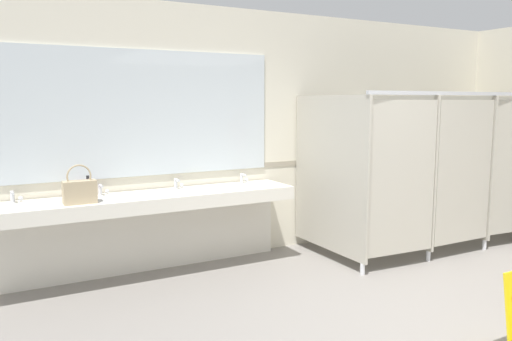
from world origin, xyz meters
name	(u,v)px	position (x,y,z in m)	size (l,w,h in m)	color
wall_back	(279,133)	(0.00, 3.05, 1.43)	(7.52, 0.12, 2.85)	beige
wall_back_tile_band	(281,164)	(0.00, 2.98, 1.05)	(7.52, 0.01, 0.06)	#9E937F
vanity_counter	(143,215)	(-1.79, 2.76, 0.65)	(3.19, 0.59, 0.99)	silver
mirror_panel	(134,114)	(-1.79, 2.97, 1.68)	(3.09, 0.02, 1.32)	silver
bathroom_stalls	(435,167)	(1.67, 2.09, 1.01)	(2.95, 1.35, 1.92)	#B2AD9E
handbag	(80,191)	(-2.45, 2.52, 0.99)	(0.29, 0.13, 0.36)	tan
soap_dispenser	(88,187)	(-2.31, 2.85, 0.96)	(0.07, 0.07, 0.21)	#D899B2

